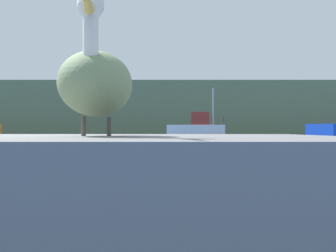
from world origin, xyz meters
name	(u,v)px	position (x,y,z in m)	size (l,w,h in m)	color
hillside_backdrop	(160,109)	(0.00, 71.97, 4.41)	(140.00, 15.02, 8.81)	#6B7A51
pier_dock	(96,195)	(1.05, -0.93, 0.38)	(3.21, 2.59, 0.77)	slate
pelican	(96,82)	(1.05, -0.95, 1.12)	(0.55, 1.28, 0.84)	gray
fishing_boat_white	(197,129)	(4.09, 34.18, 0.86)	(5.19, 1.75, 4.52)	white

